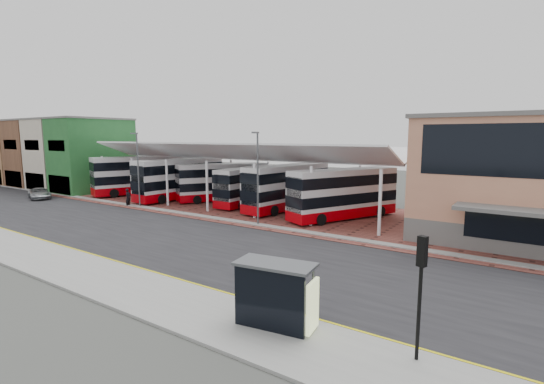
% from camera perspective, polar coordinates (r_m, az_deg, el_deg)
% --- Properties ---
extents(ground, '(140.00, 140.00, 0.00)m').
position_cam_1_polar(ground, '(31.08, -11.97, -6.43)').
color(ground, '#3D3E3A').
extents(road, '(120.00, 14.00, 0.02)m').
position_cam_1_polar(road, '(30.41, -13.33, -6.77)').
color(road, black).
rests_on(road, ground).
extents(forecourt, '(72.00, 16.00, 0.06)m').
position_cam_1_polar(forecourt, '(39.91, 3.63, -3.01)').
color(forecourt, brown).
rests_on(forecourt, ground).
extents(sidewalk, '(120.00, 4.00, 0.14)m').
position_cam_1_polar(sidewalk, '(25.90, -26.62, -9.91)').
color(sidewalk, gray).
rests_on(sidewalk, ground).
extents(north_kerb, '(120.00, 0.80, 0.14)m').
position_cam_1_polar(north_kerb, '(35.52, -4.76, -4.35)').
color(north_kerb, gray).
rests_on(north_kerb, ground).
extents(yellow_line_near, '(120.00, 0.12, 0.01)m').
position_cam_1_polar(yellow_line_near, '(26.89, -22.87, -9.14)').
color(yellow_line_near, yellow).
rests_on(yellow_line_near, road).
extents(yellow_line_far, '(120.00, 0.12, 0.01)m').
position_cam_1_polar(yellow_line_far, '(27.04, -22.33, -9.01)').
color(yellow_line_far, yellow).
rests_on(yellow_line_far, road).
extents(canopy, '(37.00, 11.63, 7.07)m').
position_cam_1_polar(canopy, '(44.52, -4.65, 5.60)').
color(canopy, white).
rests_on(canopy, ground).
extents(shop_green, '(6.40, 10.20, 10.22)m').
position_cam_1_polar(shop_green, '(60.80, -24.53, 4.91)').
color(shop_green, '#296B30').
rests_on(shop_green, ground).
extents(shop_cream, '(6.40, 10.20, 10.22)m').
position_cam_1_polar(shop_cream, '(66.42, -27.49, 4.94)').
color(shop_cream, beige).
rests_on(shop_cream, ground).
extents(shop_brick, '(6.40, 10.20, 10.22)m').
position_cam_1_polar(shop_brick, '(72.19, -29.97, 4.95)').
color(shop_brick, brown).
rests_on(shop_brick, ground).
extents(shop_ochre, '(6.40, 10.20, 10.22)m').
position_cam_1_polar(shop_ochre, '(78.07, -32.09, 4.95)').
color(shop_ochre, '#996A43').
rests_on(shop_ochre, ground).
extents(lamp_west, '(0.16, 0.90, 8.07)m').
position_cam_1_polar(lamp_west, '(44.99, -18.85, 3.39)').
color(lamp_west, '#52555A').
rests_on(lamp_west, ground).
extents(lamp_east, '(0.16, 0.90, 8.07)m').
position_cam_1_polar(lamp_east, '(33.70, -2.11, 2.39)').
color(lamp_east, '#52555A').
rests_on(lamp_east, ground).
extents(bus_0, '(6.94, 12.32, 5.00)m').
position_cam_1_polar(bus_0, '(55.20, -18.45, 2.30)').
color(bus_0, silver).
rests_on(bus_0, forecourt).
extents(bus_1, '(3.57, 12.05, 4.90)m').
position_cam_1_polar(bus_1, '(49.59, -13.20, 1.84)').
color(bus_1, silver).
rests_on(bus_1, forecourt).
extents(bus_2, '(7.76, 10.43, 4.43)m').
position_cam_1_polar(bus_2, '(47.26, -7.16, 1.40)').
color(bus_2, silver).
rests_on(bus_2, forecourt).
extents(bus_3, '(2.66, 10.17, 4.18)m').
position_cam_1_polar(bus_3, '(44.46, -3.19, 0.88)').
color(bus_3, silver).
rests_on(bus_3, forecourt).
extents(bus_4, '(4.02, 11.60, 4.68)m').
position_cam_1_polar(bus_4, '(41.22, 2.24, 0.67)').
color(bus_4, silver).
rests_on(bus_4, forecourt).
extents(bus_5, '(7.11, 11.27, 4.63)m').
position_cam_1_polar(bus_5, '(37.18, 10.28, -0.30)').
color(bus_5, silver).
rests_on(bus_5, forecourt).
extents(silver_car, '(5.20, 3.62, 1.32)m').
position_cam_1_polar(silver_car, '(56.78, -30.61, -0.16)').
color(silver_car, '#A1A4A8').
rests_on(silver_car, road).
extents(pedestrian, '(0.62, 0.79, 1.89)m').
position_cam_1_polar(pedestrian, '(46.45, -20.11, -0.70)').
color(pedestrian, black).
rests_on(pedestrian, forecourt).
extents(suitcase, '(0.36, 0.25, 0.61)m').
position_cam_1_polar(suitcase, '(46.60, -20.12, -1.47)').
color(suitcase, black).
rests_on(suitcase, forecourt).
extents(bus_shelter, '(3.40, 1.94, 2.59)m').
position_cam_1_polar(bus_shelter, '(15.80, 0.99, -13.98)').
color(bus_shelter, black).
rests_on(bus_shelter, sidewalk).
extents(traffic_signal_west, '(0.34, 0.30, 4.32)m').
position_cam_1_polar(traffic_signal_west, '(14.22, 20.74, -11.61)').
color(traffic_signal_west, black).
rests_on(traffic_signal_west, sidewalk).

